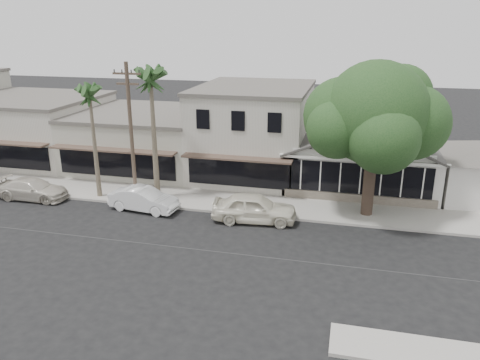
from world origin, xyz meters
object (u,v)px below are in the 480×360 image
(car_0, at_px, (254,208))
(car_1, at_px, (144,199))
(utility_pole, at_px, (131,132))
(car_3, at_px, (33,189))
(shade_tree, at_px, (374,116))

(car_0, height_order, car_1, car_0)
(utility_pole, distance_m, car_1, 4.26)
(utility_pole, relative_size, car_0, 1.81)
(car_0, bearing_deg, car_3, 83.86)
(utility_pole, bearing_deg, car_0, -6.51)
(car_1, relative_size, car_3, 0.93)
(shade_tree, bearing_deg, car_3, -173.43)
(utility_pole, xyz_separation_m, car_1, (0.94, -0.86, -4.06))
(utility_pole, relative_size, shade_tree, 0.97)
(car_3, bearing_deg, car_1, -91.52)
(car_0, distance_m, shade_tree, 8.70)
(car_0, bearing_deg, car_1, 84.05)
(car_1, height_order, car_3, car_1)
(utility_pole, relative_size, car_3, 1.90)
(car_0, distance_m, car_1, 7.06)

